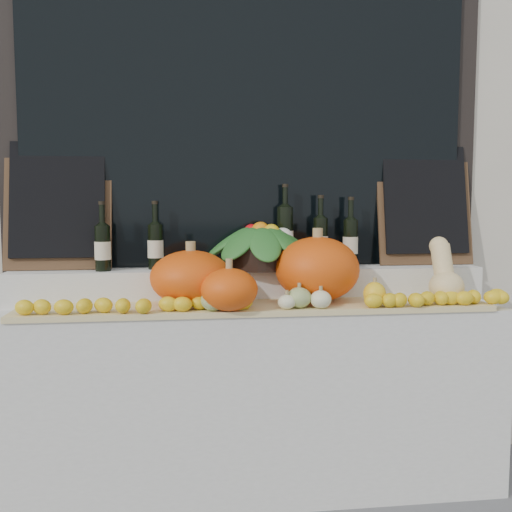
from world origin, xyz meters
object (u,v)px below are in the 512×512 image
Objects in this scene: pumpkin_right at (317,269)px; produce_bowl at (261,245)px; butternut_squash at (444,276)px; wine_bottle_tall at (285,236)px; pumpkin_left at (191,277)px.

produce_bowl is (-0.24, 0.19, 0.10)m from pumpkin_right.
pumpkin_right is 1.31× the size of butternut_squash.
butternut_squash is at bearing -8.09° from pumpkin_right.
pumpkin_right is 0.32m from produce_bowl.
pumpkin_right is 0.29m from wine_bottle_tall.
pumpkin_right is (0.58, 0.02, 0.03)m from pumpkin_left.
butternut_squash is at bearing -24.40° from wine_bottle_tall.
pumpkin_right is at bearing 171.91° from butternut_squash.
pumpkin_left is 1.23× the size of butternut_squash.
wine_bottle_tall is at bearing 16.17° from produce_bowl.
produce_bowl is (-0.82, 0.28, 0.13)m from butternut_squash.
pumpkin_left is at bearing 176.76° from butternut_squash.
butternut_squash is at bearing -3.24° from pumpkin_left.
pumpkin_left is 0.64× the size of produce_bowl.
butternut_squash is 0.88m from produce_bowl.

